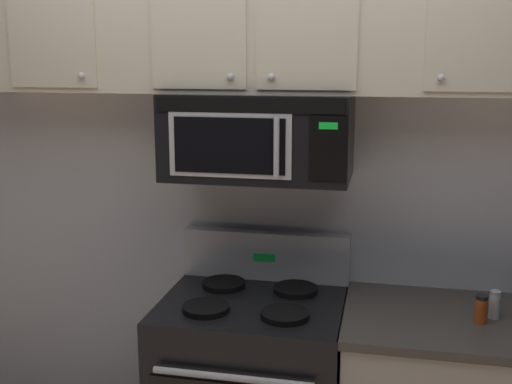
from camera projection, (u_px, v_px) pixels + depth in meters
name	position (u px, v px, depth m)	size (l,w,h in m)	color
back_wall	(270.00, 179.00, 2.88)	(5.20, 0.10, 2.70)	silver
over_range_microwave	(258.00, 136.00, 2.60)	(0.76, 0.43, 0.35)	black
upper_cabinets	(260.00, 24.00, 2.53)	(2.50, 0.36, 0.55)	beige
salt_shaker	(495.00, 305.00, 2.44)	(0.04, 0.04, 0.11)	white
spice_jar	(481.00, 309.00, 2.40)	(0.05, 0.05, 0.11)	#C64C19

